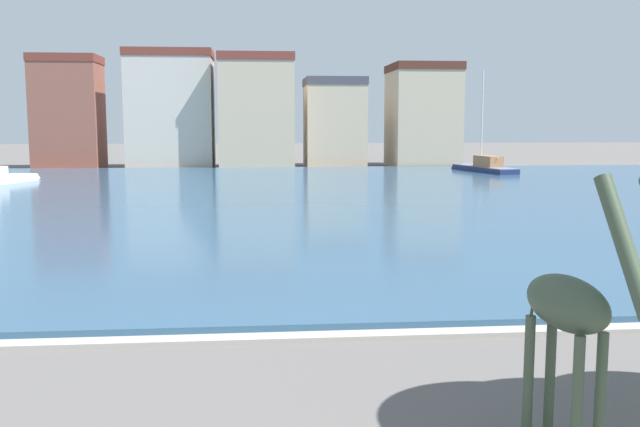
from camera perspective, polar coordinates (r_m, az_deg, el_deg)
The scene contains 9 objects.
harbor_water at distance 42.68m, azimuth -6.08°, elevation 1.23°, with size 91.03×54.73×0.27m, color #2D5170.
quay_edge_coping at distance 15.53m, azimuth -7.49°, elevation -9.99°, with size 91.03×0.50×0.12m, color #ADA89E.
giraffe_statue at distance 10.07m, azimuth 19.62°, elevation -7.42°, with size 1.04×2.40×4.28m.
sailboat_navy at distance 65.29m, azimuth 12.78°, elevation 3.59°, with size 3.86×9.60×9.19m.
townhouse_wide_warehouse at distance 76.23m, azimuth -19.54°, elevation 7.68°, with size 6.51×5.37×11.23m.
townhouse_end_terrace at distance 74.05m, azimuth -11.87°, elevation 8.18°, with size 8.61×6.15×11.79m.
townhouse_tall_gabled at distance 72.17m, azimuth -5.13°, elevation 8.14°, with size 7.45×7.20×11.30m.
townhouse_corner_house at distance 74.52m, azimuth 1.14°, elevation 7.31°, with size 6.15×6.96×9.14m.
townhouse_narrow_midrow at distance 75.91m, azimuth 8.22°, elevation 7.80°, with size 6.84×7.90×10.63m.
Camera 1 is at (0.65, -5.47, 4.68)m, focal length 39.91 mm.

